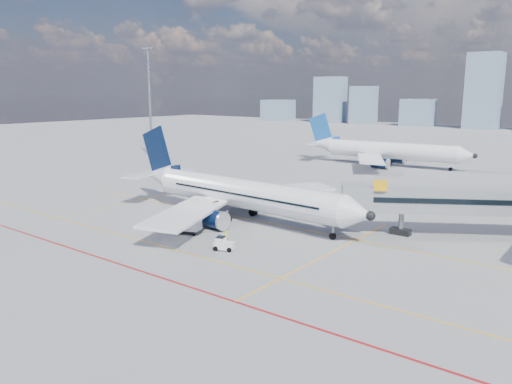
# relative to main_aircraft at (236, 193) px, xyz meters

# --- Properties ---
(ground) EXTENTS (420.00, 420.00, 0.00)m
(ground) POSITION_rel_main_aircraft_xyz_m (1.89, -7.37, -3.22)
(ground) COLOR gray
(ground) RESTS_ON ground
(apron_markings) EXTENTS (90.00, 35.12, 0.01)m
(apron_markings) POSITION_rel_main_aircraft_xyz_m (1.31, -11.28, -3.22)
(apron_markings) COLOR #F7AA0D
(apron_markings) RESTS_ON ground
(jet_bridge) EXTENTS (23.55, 15.78, 6.30)m
(jet_bridge) POSITION_rel_main_aircraft_xyz_m (25.39, 9.54, 0.52)
(jet_bridge) COLOR gray
(jet_bridge) RESTS_ON ground
(floodlight_mast_nw) EXTENTS (3.20, 0.61, 25.45)m
(floodlight_mast_nw) POSITION_rel_main_aircraft_xyz_m (-53.11, 32.63, 10.36)
(floodlight_mast_nw) COLOR gray
(floodlight_mast_nw) RESTS_ON ground
(main_aircraft) EXTENTS (36.85, 32.09, 10.85)m
(main_aircraft) POSITION_rel_main_aircraft_xyz_m (0.00, 0.00, 0.00)
(main_aircraft) COLOR white
(main_aircraft) RESTS_ON ground
(second_aircraft) EXTENTS (36.56, 31.83, 10.79)m
(second_aircraft) POSITION_rel_main_aircraft_xyz_m (-4.17, 54.19, 0.00)
(second_aircraft) COLOR white
(second_aircraft) RESTS_ON ground
(baggage_tug) EXTENTS (2.22, 1.78, 1.36)m
(baggage_tug) POSITION_rel_main_aircraft_xyz_m (7.01, -10.53, -2.57)
(baggage_tug) COLOR white
(baggage_tug) RESTS_ON ground
(cargo_dolly) EXTENTS (3.95, 2.66, 1.99)m
(cargo_dolly) POSITION_rel_main_aircraft_xyz_m (-0.33, -8.47, -2.13)
(cargo_dolly) COLOR black
(cargo_dolly) RESTS_ON ground
(belt_loader) EXTENTS (6.41, 2.10, 2.58)m
(belt_loader) POSITION_rel_main_aircraft_xyz_m (-4.69, -3.11, -2.56)
(belt_loader) COLOR black
(belt_loader) RESTS_ON ground
(ramp_worker) EXTENTS (0.37, 0.56, 1.52)m
(ramp_worker) POSITION_rel_main_aircraft_xyz_m (6.17, -9.05, -2.46)
(ramp_worker) COLOR yellow
(ramp_worker) RESTS_ON ground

